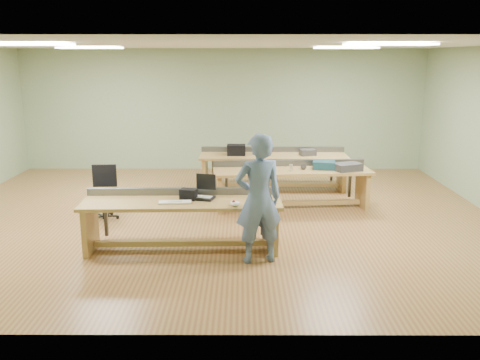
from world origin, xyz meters
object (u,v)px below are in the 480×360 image
at_px(workbench_mid, 292,179).
at_px(laptop_base, 204,198).
at_px(parts_bin_teal, 324,165).
at_px(drinks_can, 291,168).
at_px(task_chair, 104,199).
at_px(workbench_back, 273,163).
at_px(person, 258,199).
at_px(mug, 303,167).
at_px(parts_bin_grey, 348,167).
at_px(workbench_front, 182,213).
at_px(camera_bag, 188,194).

bearing_deg(workbench_mid, laptop_base, -130.51).
relative_size(parts_bin_teal, drinks_can, 3.40).
xyz_separation_m(task_chair, parts_bin_teal, (3.99, 0.70, 0.48)).
height_order(workbench_mid, workbench_back, same).
relative_size(person, parts_bin_teal, 4.44).
bearing_deg(mug, parts_bin_grey, -6.37).
bearing_deg(workbench_mid, drinks_can, -106.01).
relative_size(workbench_mid, parts_bin_teal, 7.28).
height_order(workbench_back, task_chair, task_chair).
relative_size(laptop_base, drinks_can, 2.50).
height_order(workbench_mid, person, person).
height_order(parts_bin_grey, mug, parts_bin_grey).
relative_size(workbench_front, parts_bin_teal, 7.16).
distance_m(workbench_mid, parts_bin_grey, 1.06).
height_order(laptop_base, task_chair, task_chair).
bearing_deg(camera_bag, mug, 61.89).
bearing_deg(mug, drinks_can, -151.28).
relative_size(camera_bag, parts_bin_grey, 0.49).
relative_size(workbench_back, parts_bin_grey, 6.47).
bearing_deg(workbench_front, drinks_can, 46.46).
distance_m(workbench_mid, person, 2.73).
height_order(parts_bin_grey, drinks_can, parts_bin_grey).
xyz_separation_m(person, parts_bin_teal, (1.32, 2.66, -0.09)).
height_order(workbench_mid, drinks_can, drinks_can).
bearing_deg(workbench_front, parts_bin_grey, 34.01).
bearing_deg(person, parts_bin_grey, -139.50).
xyz_separation_m(task_chair, parts_bin_grey, (4.40, 0.56, 0.47)).
bearing_deg(parts_bin_teal, mug, -172.21).
height_order(workbench_back, mug, workbench_back).
bearing_deg(workbench_back, camera_bag, -111.96).
height_order(workbench_front, workbench_back, same).
xyz_separation_m(workbench_mid, drinks_can, (-0.03, -0.15, 0.25)).
bearing_deg(workbench_back, person, -95.71).
xyz_separation_m(parts_bin_grey, mug, (-0.81, 0.09, -0.02)).
bearing_deg(workbench_mid, parts_bin_grey, -10.01).
distance_m(person, parts_bin_grey, 3.06).
height_order(workbench_mid, camera_bag, camera_bag).
height_order(parts_bin_teal, parts_bin_grey, parts_bin_teal).
bearing_deg(workbench_back, workbench_mid, -79.16).
bearing_deg(mug, parts_bin_teal, 7.79).
relative_size(workbench_front, person, 1.61).
bearing_deg(parts_bin_grey, mug, 173.63).
xyz_separation_m(parts_bin_teal, parts_bin_grey, (0.42, -0.14, -0.01)).
relative_size(workbench_front, workbench_mid, 0.98).
height_order(workbench_front, person, person).
height_order(workbench_mid, parts_bin_teal, parts_bin_teal).
bearing_deg(laptop_base, person, -20.16).
bearing_deg(workbench_mid, workbench_back, 95.89).
xyz_separation_m(workbench_front, camera_bag, (0.09, 0.04, 0.27)).
xyz_separation_m(workbench_front, laptop_base, (0.31, 0.07, 0.21)).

